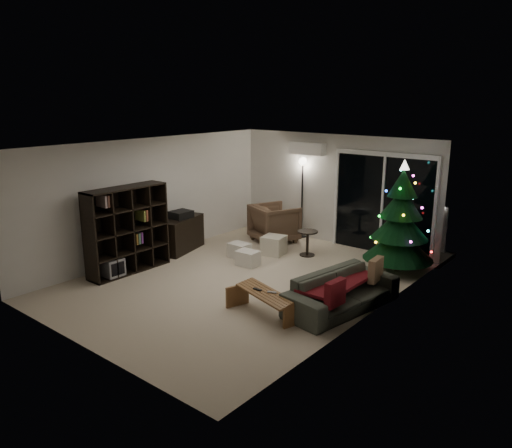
{
  "coord_description": "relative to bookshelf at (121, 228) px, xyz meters",
  "views": [
    {
      "loc": [
        5.71,
        -6.53,
        3.34
      ],
      "look_at": [
        0.1,
        0.3,
        1.05
      ],
      "focal_mm": 35.0,
      "sensor_mm": 36.0,
      "label": 1
    }
  ],
  "objects": [
    {
      "name": "room",
      "position": [
        2.71,
        2.47,
        0.18
      ],
      "size": [
        6.5,
        7.51,
        2.6
      ],
      "color": "beige",
      "rests_on": "ground"
    },
    {
      "name": "bookshelf",
      "position": [
        0.0,
        0.0,
        0.0
      ],
      "size": [
        0.75,
        1.72,
        1.67
      ],
      "primitive_type": null,
      "rotation": [
        0.0,
        0.0,
        -0.2
      ],
      "color": "black",
      "rests_on": "floor"
    },
    {
      "name": "media_cabinet",
      "position": [
        0.0,
        1.56,
        -0.46
      ],
      "size": [
        0.75,
        1.26,
        0.74
      ],
      "primitive_type": "cube",
      "rotation": [
        0.0,
        0.0,
        0.27
      ],
      "color": "black",
      "rests_on": "floor"
    },
    {
      "name": "stereo",
      "position": [
        0.0,
        1.56,
        -0.01
      ],
      "size": [
        0.38,
        0.45,
        0.16
      ],
      "primitive_type": "cube",
      "color": "black",
      "rests_on": "media_cabinet"
    },
    {
      "name": "armchair",
      "position": [
        1.14,
        3.43,
        -0.4
      ],
      "size": [
        1.23,
        1.25,
        0.88
      ],
      "primitive_type": "imported",
      "rotation": [
        0.0,
        0.0,
        2.76
      ],
      "color": "brown",
      "rests_on": "floor"
    },
    {
      "name": "ottoman",
      "position": [
        1.73,
        2.64,
        -0.63
      ],
      "size": [
        0.53,
        0.53,
        0.4
      ],
      "primitive_type": "cube",
      "rotation": [
        0.0,
        0.0,
        0.2
      ],
      "color": "beige",
      "rests_on": "floor"
    },
    {
      "name": "cardboard_box_a",
      "position": [
        1.3,
        2.01,
        -0.68
      ],
      "size": [
        0.44,
        0.34,
        0.31
      ],
      "primitive_type": "cube",
      "rotation": [
        0.0,
        0.0,
        -0.02
      ],
      "color": "silver",
      "rests_on": "floor"
    },
    {
      "name": "cardboard_box_b",
      "position": [
        1.77,
        1.73,
        -0.68
      ],
      "size": [
        0.45,
        0.35,
        0.3
      ],
      "primitive_type": "cube",
      "rotation": [
        0.0,
        0.0,
        0.05
      ],
      "color": "silver",
      "rests_on": "floor"
    },
    {
      "name": "side_table",
      "position": [
        2.33,
        3.03,
        -0.56
      ],
      "size": [
        0.58,
        0.58,
        0.54
      ],
      "primitive_type": "cylinder",
      "rotation": [
        0.0,
        0.0,
        0.43
      ],
      "color": "black",
      "rests_on": "floor"
    },
    {
      "name": "floor_lamp",
      "position": [
        1.39,
        4.18,
        0.1
      ],
      "size": [
        0.3,
        0.3,
        1.87
      ],
      "primitive_type": "cylinder",
      "color": "black",
      "rests_on": "floor"
    },
    {
      "name": "sofa",
      "position": [
        4.3,
        1.07,
        -0.54
      ],
      "size": [
        1.13,
        2.15,
        0.6
      ],
      "primitive_type": "imported",
      "rotation": [
        0.0,
        0.0,
        1.4
      ],
      "color": "#373D34",
      "rests_on": "floor"
    },
    {
      "name": "sofa_throw",
      "position": [
        4.2,
        1.07,
        -0.4
      ],
      "size": [
        0.64,
        1.47,
        0.05
      ],
      "primitive_type": "cube",
      "color": "#4F1616",
      "rests_on": "sofa"
    },
    {
      "name": "cushion_a",
      "position": [
        4.55,
        1.72,
        -0.3
      ],
      "size": [
        0.15,
        0.4,
        0.39
      ],
      "primitive_type": "cube",
      "rotation": [
        0.0,
        0.0,
        0.09
      ],
      "color": "#87694D",
      "rests_on": "sofa"
    },
    {
      "name": "cushion_b",
      "position": [
        4.55,
        0.42,
        -0.3
      ],
      "size": [
        0.14,
        0.4,
        0.39
      ],
      "primitive_type": "cube",
      "rotation": [
        0.0,
        0.0,
        -0.07
      ],
      "color": "#4F1616",
      "rests_on": "sofa"
    },
    {
      "name": "coffee_table",
      "position": [
        3.49,
        0.1,
        -0.64
      ],
      "size": [
        1.27,
        0.76,
        0.38
      ],
      "primitive_type": null,
      "rotation": [
        0.0,
        0.0,
        -0.3
      ],
      "color": "brown",
      "rests_on": "floor"
    },
    {
      "name": "remote_a",
      "position": [
        3.34,
        0.1,
        -0.44
      ],
      "size": [
        0.15,
        0.05,
        0.02
      ],
      "primitive_type": "cube",
      "color": "black",
      "rests_on": "coffee_table"
    },
    {
      "name": "remote_b",
      "position": [
        3.59,
        0.15,
        -0.44
      ],
      "size": [
        0.15,
        0.09,
        0.02
      ],
      "primitive_type": "cube",
      "rotation": [
        0.0,
        0.0,
        0.35
      ],
      "color": "slate",
      "rests_on": "coffee_table"
    },
    {
      "name": "christmas_tree",
      "position": [
        4.23,
        3.35,
        0.25
      ],
      "size": [
        1.49,
        1.49,
        2.18
      ],
      "primitive_type": "cone",
      "rotation": [
        0.0,
        0.0,
        0.11
      ],
      "color": "#0A3C17",
      "rests_on": "floor"
    }
  ]
}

